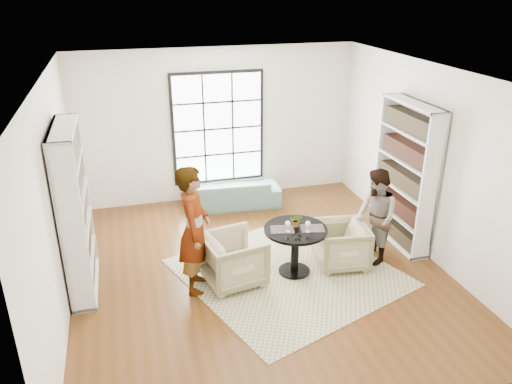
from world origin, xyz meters
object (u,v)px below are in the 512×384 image
object	(u,v)px
wine_glass_right	(308,224)
flower_centerpiece	(296,220)
person_right	(376,217)
wine_glass_left	(288,224)
sofa	(232,193)
armchair_left	(234,259)
pedestal_table	(295,241)
person_left	(194,230)
armchair_right	(341,245)

from	to	relation	value
wine_glass_right	flower_centerpiece	xyz separation A→B (m)	(-0.10, 0.22, -0.02)
person_right	wine_glass_left	xyz separation A→B (m)	(-1.46, -0.09, 0.12)
sofa	armchair_left	xyz separation A→B (m)	(-0.58, -2.64, 0.11)
pedestal_table	person_right	size ratio (longest dim) A/B	0.62
person_left	wine_glass_left	distance (m)	1.35
person_left	flower_centerpiece	xyz separation A→B (m)	(1.53, 0.07, -0.08)
wine_glass_right	flower_centerpiece	world-z (taller)	flower_centerpiece
person_left	flower_centerpiece	world-z (taller)	person_left
pedestal_table	armchair_left	size ratio (longest dim) A/B	1.13
sofa	person_right	xyz separation A→B (m)	(1.68, -2.62, 0.49)
sofa	wine_glass_right	world-z (taller)	wine_glass_right
armchair_right	wine_glass_right	xyz separation A→B (m)	(-0.63, -0.16, 0.53)
pedestal_table	wine_glass_right	world-z (taller)	wine_glass_right
person_left	wine_glass_left	xyz separation A→B (m)	(1.35, -0.07, -0.06)
sofa	wine_glass_left	size ratio (longest dim) A/B	10.60
sofa	person_right	size ratio (longest dim) A/B	1.22
armchair_left	sofa	bearing A→B (deg)	-22.94
armchair_left	person_right	distance (m)	2.29
sofa	armchair_right	world-z (taller)	armchair_right
pedestal_table	armchair_left	bearing A→B (deg)	-179.70
person_right	pedestal_table	bearing A→B (deg)	-85.09
person_left	wine_glass_left	bearing A→B (deg)	-77.83
sofa	armchair_left	world-z (taller)	armchair_left
person_left	flower_centerpiece	size ratio (longest dim) A/B	9.08
wine_glass_right	flower_centerpiece	distance (m)	0.24
wine_glass_left	person_right	bearing A→B (deg)	3.42
person_right	flower_centerpiece	distance (m)	1.28
pedestal_table	armchair_right	world-z (taller)	pedestal_table
flower_centerpiece	armchair_right	bearing A→B (deg)	-4.33
armchair_left	flower_centerpiece	world-z (taller)	flower_centerpiece
armchair_left	person_left	size ratio (longest dim) A/B	0.45
armchair_left	armchair_right	size ratio (longest dim) A/B	1.08
person_left	flower_centerpiece	bearing A→B (deg)	-72.16
pedestal_table	armchair_left	distance (m)	0.96
person_left	person_right	size ratio (longest dim) A/B	1.23
wine_glass_left	wine_glass_right	world-z (taller)	wine_glass_left
pedestal_table	armchair_right	bearing A→B (deg)	1.09
pedestal_table	sofa	bearing A→B (deg)	97.93
wine_glass_right	person_left	bearing A→B (deg)	174.98
armchair_left	flower_centerpiece	bearing A→B (deg)	-96.18
armchair_right	person_right	xyz separation A→B (m)	(0.55, 0.00, 0.41)
pedestal_table	person_left	bearing A→B (deg)	-179.81
person_left	wine_glass_left	size ratio (longest dim) A/B	10.69
wine_glass_left	pedestal_table	bearing A→B (deg)	25.95
wine_glass_right	flower_centerpiece	size ratio (longest dim) A/B	0.84
pedestal_table	person_right	world-z (taller)	person_right
flower_centerpiece	armchair_left	bearing A→B (deg)	-175.64
person_right	wine_glass_left	bearing A→B (deg)	-82.30
person_right	armchair_left	bearing A→B (deg)	-85.22
flower_centerpiece	person_right	bearing A→B (deg)	-2.47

